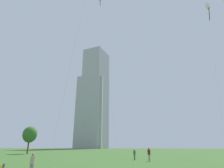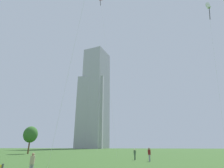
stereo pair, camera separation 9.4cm
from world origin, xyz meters
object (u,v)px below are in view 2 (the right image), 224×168
object	(u,v)px
person_standing_3	(32,162)
distant_highrise_1	(92,112)
person_standing_0	(135,154)
distant_highrise_0	(96,96)
park_tree_0	(31,135)
kite_flying_0	(208,7)
person_standing_1	(149,153)

from	to	relation	value
person_standing_3	distant_highrise_1	size ratio (longest dim) A/B	0.03
person_standing_0	distant_highrise_1	size ratio (longest dim) A/B	0.03
distant_highrise_0	distant_highrise_1	xyz separation A→B (m)	(-3.35, 1.81, -12.93)
person_standing_0	distant_highrise_0	size ratio (longest dim) A/B	0.02
park_tree_0	distant_highrise_0	bearing A→B (deg)	91.32
kite_flying_0	person_standing_3	bearing A→B (deg)	-147.83
person_standing_3	park_tree_0	xyz separation A→B (m)	(-21.19, 34.07, 4.16)
person_standing_1	distant_highrise_0	world-z (taller)	distant_highrise_0
person_standing_3	distant_highrise_0	xyz separation A→B (m)	(-23.30, 125.81, 40.02)
kite_flying_0	distant_highrise_1	bearing A→B (deg)	113.49
person_standing_1	kite_flying_0	size ratio (longest dim) A/B	0.07
person_standing_0	kite_flying_0	world-z (taller)	kite_flying_0
person_standing_1	park_tree_0	xyz separation A→B (m)	(-31.23, 20.10, 4.02)
kite_flying_0	person_standing_0	bearing A→B (deg)	171.98
kite_flying_0	distant_highrise_1	xyz separation A→B (m)	(-49.29, 113.39, 1.51)
person_standing_0	park_tree_0	world-z (taller)	park_tree_0
person_standing_1	distant_highrise_1	xyz separation A→B (m)	(-36.69, 113.65, 26.95)
distant_highrise_0	person_standing_3	bearing A→B (deg)	-63.02
park_tree_0	person_standing_0	bearing A→B (deg)	-31.40
person_standing_1	distant_highrise_0	xyz separation A→B (m)	(-33.34, 111.83, 39.88)
person_standing_0	kite_flying_0	size ratio (longest dim) A/B	0.06
person_standing_0	kite_flying_0	bearing A→B (deg)	107.57
park_tree_0	distant_highrise_0	xyz separation A→B (m)	(-2.11, 91.74, 35.85)
person_standing_3	distant_highrise_1	xyz separation A→B (m)	(-26.65, 127.63, 27.09)
distant_highrise_0	distant_highrise_1	world-z (taller)	distant_highrise_0
person_standing_3	distant_highrise_0	distance (m)	134.06
person_standing_3	kite_flying_0	distance (m)	37.00
person_standing_0	distant_highrise_0	bearing A→B (deg)	-138.51
person_standing_3	park_tree_0	bearing A→B (deg)	110.96
park_tree_0	person_standing_3	bearing A→B (deg)	-58.12
person_standing_0	distant_highrise_0	world-z (taller)	distant_highrise_0
person_standing_1	distant_highrise_0	bearing A→B (deg)	41.97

